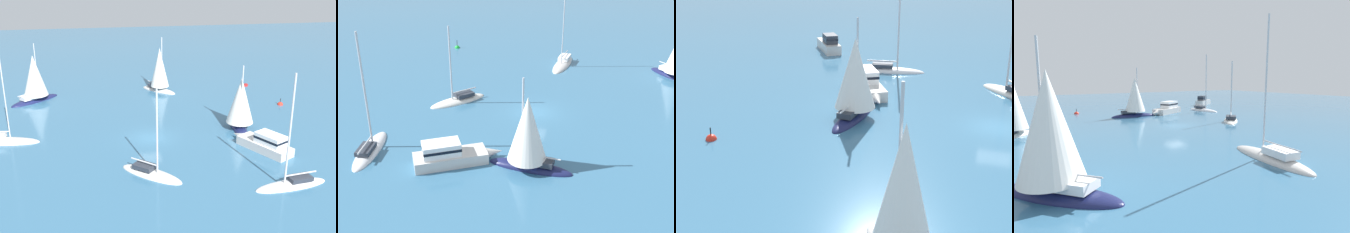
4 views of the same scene
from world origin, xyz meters
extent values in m
plane|color=teal|center=(0.00, 0.00, 0.00)|extent=(160.00, 160.00, 0.00)
ellipsoid|color=#191E4C|center=(10.77, 1.45, 0.00)|extent=(2.37, 7.19, 1.08)
cube|color=#2D333D|center=(10.86, 2.30, 0.76)|extent=(1.36, 2.23, 0.44)
cylinder|color=silver|center=(10.70, 0.75, 4.14)|extent=(0.16, 0.16, 7.19)
cylinder|color=silver|center=(10.87, 2.33, 1.23)|extent=(0.46, 3.17, 0.13)
cone|color=white|center=(10.74, 1.15, 3.54)|extent=(3.49, 3.49, 5.39)
cylinder|color=red|center=(10.81, 1.27, 1.01)|extent=(0.32, 0.32, 0.94)
sphere|color=#CB6D6A|center=(10.81, 1.27, 1.61)|extent=(0.24, 0.24, 0.24)
cylinder|color=silver|center=(3.84, 17.28, 4.31)|extent=(0.16, 0.16, 7.68)
cone|color=white|center=(3.57, 17.57, 3.65)|extent=(3.89, 3.89, 5.76)
ellipsoid|color=white|center=(11.12, -12.67, 0.00)|extent=(7.18, 2.72, 0.93)
cube|color=#2D333D|center=(11.95, -12.54, 0.65)|extent=(2.26, 1.49, 0.37)
cylinder|color=silver|center=(10.43, -12.77, 5.44)|extent=(0.18, 0.18, 9.95)
cylinder|color=silver|center=(11.99, -12.54, 1.09)|extent=(3.14, 0.61, 0.15)
cube|color=silver|center=(11.50, -5.11, 0.47)|extent=(4.83, 6.31, 0.94)
cone|color=silver|center=(9.69, -1.88, 0.47)|extent=(1.55, 1.77, 0.94)
cube|color=white|center=(11.84, -5.72, 1.49)|extent=(3.01, 3.51, 1.11)
cube|color=black|center=(11.84, -5.72, 1.55)|extent=(3.06, 3.57, 0.24)
ellipsoid|color=silver|center=(-0.90, -8.66, 0.00)|extent=(6.23, 5.87, 0.91)
cylinder|color=silver|center=(-0.41, -9.10, 4.48)|extent=(0.18, 0.18, 8.04)
cube|color=silver|center=(20.44, -19.63, 0.55)|extent=(4.51, 5.62, 1.09)
cone|color=silver|center=(22.31, -22.50, 0.55)|extent=(1.68, 1.76, 1.09)
cube|color=#2D333D|center=(20.03, -19.00, 1.61)|extent=(2.37, 2.60, 1.04)
cube|color=black|center=(20.03, -19.00, 1.67)|extent=(2.43, 2.66, 0.24)
sphere|color=red|center=(19.01, 8.60, 0.00)|extent=(0.78, 0.78, 0.78)
cylinder|color=black|center=(19.01, 8.60, 0.65)|extent=(0.08, 0.08, 0.51)
camera|label=1|loc=(-5.01, -44.31, 19.29)|focal=46.11mm
camera|label=2|loc=(40.17, 6.11, 18.81)|focal=45.78mm
camera|label=3|loc=(0.18, 35.91, 13.80)|focal=52.78mm
camera|label=4|loc=(-28.64, 17.00, 5.98)|focal=28.06mm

